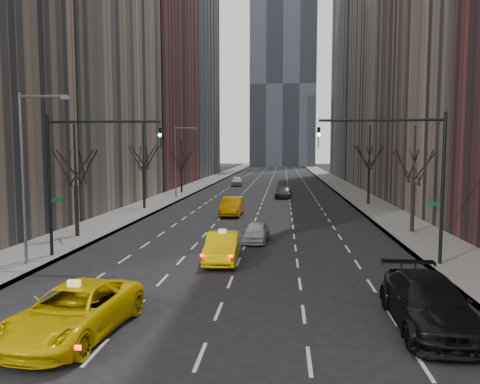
% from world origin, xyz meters
% --- Properties ---
extents(ground, '(400.00, 400.00, 0.00)m').
position_xyz_m(ground, '(0.00, 0.00, 0.00)').
color(ground, black).
rests_on(ground, ground).
extents(sidewalk_left, '(4.50, 320.00, 0.15)m').
position_xyz_m(sidewalk_left, '(-12.25, 70.00, 0.07)').
color(sidewalk_left, slate).
rests_on(sidewalk_left, ground).
extents(sidewalk_right, '(4.50, 320.00, 0.15)m').
position_xyz_m(sidewalk_right, '(12.25, 70.00, 0.07)').
color(sidewalk_right, slate).
rests_on(sidewalk_right, ground).
extents(bld_left_far, '(14.00, 28.00, 44.00)m').
position_xyz_m(bld_left_far, '(-21.50, 66.00, 22.00)').
color(bld_left_far, brown).
rests_on(bld_left_far, ground).
extents(bld_left_deep, '(14.00, 30.00, 60.00)m').
position_xyz_m(bld_left_deep, '(-21.50, 96.00, 30.00)').
color(bld_left_deep, slate).
rests_on(bld_left_deep, ground).
extents(bld_right_far, '(14.00, 28.00, 50.00)m').
position_xyz_m(bld_right_far, '(21.50, 64.00, 25.00)').
color(bld_right_far, tan).
rests_on(bld_right_far, ground).
extents(bld_right_deep, '(14.00, 30.00, 58.00)m').
position_xyz_m(bld_right_deep, '(21.50, 95.00, 29.00)').
color(bld_right_deep, slate).
rests_on(bld_right_deep, ground).
extents(tower_far, '(24.00, 24.00, 120.00)m').
position_xyz_m(tower_far, '(2.00, 170.00, 60.00)').
color(tower_far, black).
rests_on(tower_far, ground).
extents(tree_lw_b, '(3.36, 3.50, 7.82)m').
position_xyz_m(tree_lw_b, '(-12.00, 18.00, 3.72)').
color(tree_lw_b, black).
rests_on(tree_lw_b, ground).
extents(tree_lw_c, '(3.36, 3.50, 8.74)m').
position_xyz_m(tree_lw_c, '(-12.00, 34.00, 4.04)').
color(tree_lw_c, black).
rests_on(tree_lw_c, ground).
extents(tree_lw_d, '(3.36, 3.50, 7.36)m').
position_xyz_m(tree_lw_d, '(-12.00, 52.00, 3.56)').
color(tree_lw_d, black).
rests_on(tree_lw_d, ground).
extents(tree_rw_b, '(3.36, 3.50, 7.82)m').
position_xyz_m(tree_rw_b, '(12.00, 22.00, 3.72)').
color(tree_rw_b, black).
rests_on(tree_rw_b, ground).
extents(tree_rw_c, '(3.36, 3.50, 8.74)m').
position_xyz_m(tree_rw_c, '(12.00, 40.00, 4.04)').
color(tree_rw_c, black).
rests_on(tree_rw_c, ground).
extents(traffic_mast_left, '(6.69, 0.39, 8.00)m').
position_xyz_m(traffic_mast_left, '(-9.11, 12.00, 5.49)').
color(traffic_mast_left, black).
rests_on(traffic_mast_left, ground).
extents(traffic_mast_right, '(6.69, 0.39, 8.00)m').
position_xyz_m(traffic_mast_right, '(9.11, 12.00, 5.49)').
color(traffic_mast_right, black).
rests_on(traffic_mast_right, ground).
extents(streetlight_near, '(2.83, 0.22, 9.00)m').
position_xyz_m(streetlight_near, '(-10.84, 10.00, 5.62)').
color(streetlight_near, slate).
rests_on(streetlight_near, ground).
extents(streetlight_far, '(2.83, 0.22, 9.00)m').
position_xyz_m(streetlight_far, '(-10.84, 45.00, 5.62)').
color(streetlight_far, slate).
rests_on(streetlight_far, ground).
extents(taxi_suv, '(3.40, 6.27, 1.67)m').
position_xyz_m(taxi_suv, '(-4.47, 1.21, 0.83)').
color(taxi_suv, '#E7C404').
rests_on(taxi_suv, ground).
extents(taxi_sedan, '(1.85, 4.95, 1.62)m').
position_xyz_m(taxi_sedan, '(-0.88, 11.94, 0.81)').
color(taxi_sedan, yellow).
rests_on(taxi_sedan, ground).
extents(silver_sedan_ahead, '(1.89, 4.05, 1.34)m').
position_xyz_m(silver_sedan_ahead, '(0.66, 17.74, 0.67)').
color(silver_sedan_ahead, '#ABAFB3').
rests_on(silver_sedan_ahead, ground).
extents(parked_suv_black, '(2.55, 6.15, 1.78)m').
position_xyz_m(parked_suv_black, '(7.50, 3.00, 0.89)').
color(parked_suv_black, black).
rests_on(parked_suv_black, ground).
extents(far_taxi, '(1.92, 5.23, 1.71)m').
position_xyz_m(far_taxi, '(-2.35, 30.37, 0.86)').
color(far_taxi, orange).
rests_on(far_taxi, ground).
extents(far_suv_grey, '(2.40, 5.13, 1.45)m').
position_xyz_m(far_suv_grey, '(2.50, 47.07, 0.72)').
color(far_suv_grey, '#2D2D32').
rests_on(far_suv_grey, ground).
extents(far_car_white, '(2.16, 4.81, 1.60)m').
position_xyz_m(far_car_white, '(-5.55, 66.83, 0.80)').
color(far_car_white, silver).
rests_on(far_car_white, ground).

